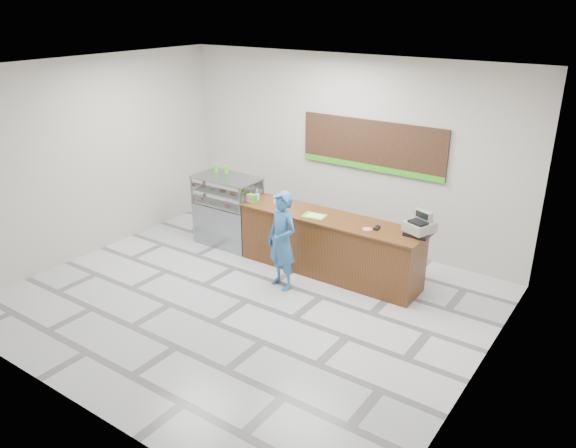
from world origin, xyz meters
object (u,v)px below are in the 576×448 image
Objects in this scene: customer at (282,241)px; cash_register at (420,226)px; sales_counter at (329,245)px; display_case at (228,210)px; serving_tray at (314,216)px.

cash_register is at bearing 42.74° from customer.
customer is (-0.37, -0.84, 0.30)m from sales_counter.
display_case is at bearing 170.51° from customer.
display_case reaches higher than sales_counter.
display_case is at bearing -156.60° from cash_register.
customer is (-1.87, -0.99, -0.35)m from cash_register.
cash_register is (1.50, 0.15, 0.65)m from sales_counter.
cash_register reaches higher than serving_tray.
sales_counter is 2.45× the size of display_case.
sales_counter is 0.58m from serving_tray.
customer is (-0.15, -0.71, -0.23)m from serving_tray.
customer is at bearing -131.04° from cash_register.
display_case is 0.82× the size of customer.
display_case is at bearing -180.00° from sales_counter.
sales_counter is at bearing -153.19° from cash_register.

